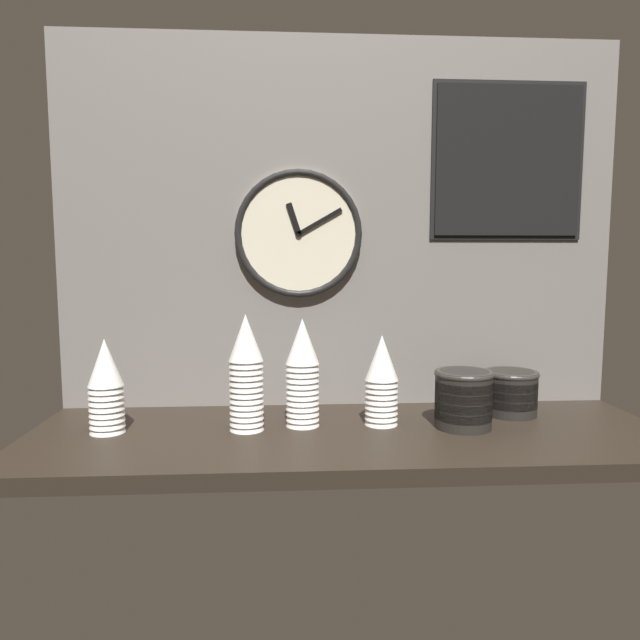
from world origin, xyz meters
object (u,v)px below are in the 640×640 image
object	(u,v)px
cup_stack_far_left	(106,386)
bowl_stack_right	(464,398)
cup_stack_center_right	(382,380)
cup_stack_center_left	(246,372)
wall_clock	(299,234)
menu_board	(508,161)
cup_stack_center	(302,372)
bowl_stack_far_right	(510,391)

from	to	relation	value
cup_stack_far_left	bowl_stack_right	bearing A→B (deg)	-1.06
cup_stack_center_right	cup_stack_center_left	xyz separation A→B (cm)	(-34.61, -2.62, 2.94)
wall_clock	cup_stack_center_left	bearing A→B (deg)	-121.87
cup_stack_center_right	menu_board	bearing A→B (deg)	27.41
cup_stack_center	menu_board	distance (cm)	85.00
wall_clock	cup_stack_center_right	bearing A→B (deg)	-43.18
cup_stack_far_left	cup_stack_center_right	world-z (taller)	same
cup_stack_center_left	cup_stack_center	world-z (taller)	cup_stack_center_left
menu_board	cup_stack_center_right	bearing A→B (deg)	-152.59
cup_stack_far_left	cup_stack_center	world-z (taller)	cup_stack_center
cup_stack_center_right	menu_board	xyz separation A→B (cm)	(39.39, 20.43, 59.08)
bowl_stack_far_right	menu_board	distance (cm)	65.62
cup_stack_center	menu_board	world-z (taller)	menu_board
cup_stack_center_left	bowl_stack_far_right	size ratio (longest dim) A/B	1.96
wall_clock	menu_board	world-z (taller)	menu_board
bowl_stack_far_right	bowl_stack_right	xyz separation A→B (cm)	(-16.82, -11.69, 1.23)
cup_stack_far_left	bowl_stack_far_right	bearing A→B (deg)	5.39
cup_stack_far_left	cup_stack_center	distance (cm)	48.73
cup_stack_center_left	menu_board	size ratio (longest dim) A/B	0.66
bowl_stack_far_right	cup_stack_far_left	bearing A→B (deg)	-174.61
cup_stack_center	bowl_stack_far_right	world-z (taller)	cup_stack_center
menu_board	cup_stack_center	bearing A→B (deg)	-161.32
bowl_stack_right	wall_clock	size ratio (longest dim) A/B	0.41
wall_clock	menu_board	size ratio (longest dim) A/B	0.81
cup_stack_far_left	wall_clock	distance (cm)	65.40
cup_stack_center_right	wall_clock	world-z (taller)	wall_clock
cup_stack_far_left	bowl_stack_far_right	xyz separation A→B (cm)	(106.29, 10.03, -5.18)
wall_clock	cup_stack_far_left	bearing A→B (deg)	-155.23
cup_stack_center_left	cup_stack_center_right	bearing A→B (deg)	4.33
wall_clock	menu_board	bearing A→B (deg)	0.84
bowl_stack_right	menu_board	world-z (taller)	menu_board
wall_clock	menu_board	xyz separation A→B (cm)	(60.22, 0.88, 20.90)
cup_stack_center	cup_stack_far_left	bearing A→B (deg)	-176.59
cup_stack_center	menu_board	xyz separation A→B (cm)	(59.84, 20.24, 56.87)
bowl_stack_far_right	cup_stack_center	bearing A→B (deg)	-172.95
cup_stack_center_right	menu_board	distance (cm)	73.88
cup_stack_center	menu_board	size ratio (longest dim) A/B	0.62
cup_stack_center_right	cup_stack_center_left	bearing A→B (deg)	-175.67
cup_stack_far_left	wall_clock	bearing A→B (deg)	24.77
bowl_stack_right	cup_stack_far_left	bearing A→B (deg)	178.94
cup_stack_center_right	wall_clock	xyz separation A→B (cm)	(-20.83, 19.54, 38.18)
bowl_stack_right	menu_board	distance (cm)	70.33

